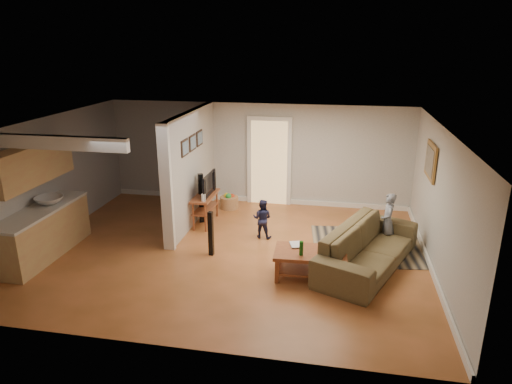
% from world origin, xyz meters
% --- Properties ---
extents(ground, '(7.50, 7.50, 0.00)m').
position_xyz_m(ground, '(0.00, 0.00, 0.00)').
color(ground, brown).
rests_on(ground, ground).
extents(room_shell, '(7.54, 6.02, 2.52)m').
position_xyz_m(room_shell, '(-1.07, 0.43, 1.46)').
color(room_shell, '#A7A5A0').
rests_on(room_shell, ground).
extents(area_rug, '(2.88, 2.25, 0.01)m').
position_xyz_m(area_rug, '(2.91, 0.79, 0.01)').
color(area_rug, black).
rests_on(area_rug, ground).
extents(sofa, '(2.00, 2.84, 0.77)m').
position_xyz_m(sofa, '(2.60, -0.16, 0.00)').
color(sofa, '#3F3A1F').
rests_on(sofa, ground).
extents(coffee_table, '(1.26, 0.77, 0.73)m').
position_xyz_m(coffee_table, '(1.62, -0.71, 0.38)').
color(coffee_table, maroon).
rests_on(coffee_table, ground).
extents(tv_console, '(0.41, 1.07, 0.92)m').
position_xyz_m(tv_console, '(-0.87, 1.32, 0.61)').
color(tv_console, maroon).
rests_on(tv_console, ground).
extents(speaker_left, '(0.09, 0.09, 0.88)m').
position_xyz_m(speaker_left, '(-0.32, -0.20, 0.44)').
color(speaker_left, black).
rests_on(speaker_left, ground).
extents(speaker_right, '(0.15, 0.15, 1.13)m').
position_xyz_m(speaker_right, '(-1.00, 1.40, 0.57)').
color(speaker_right, black).
rests_on(speaker_right, ground).
extents(toy_basket, '(0.45, 0.45, 0.40)m').
position_xyz_m(toy_basket, '(-0.60, 2.38, 0.17)').
color(toy_basket, olive).
rests_on(toy_basket, ground).
extents(child, '(0.29, 0.42, 1.13)m').
position_xyz_m(child, '(3.00, 0.75, 0.00)').
color(child, slate).
rests_on(child, ground).
extents(toddler, '(0.44, 0.36, 0.83)m').
position_xyz_m(toddler, '(0.50, 0.80, 0.00)').
color(toddler, '#1E1F3E').
rests_on(toddler, ground).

